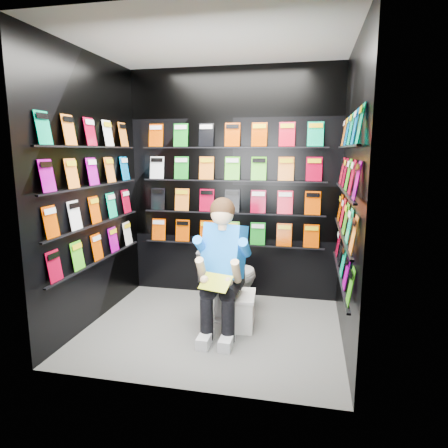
# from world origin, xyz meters

# --- Properties ---
(floor) EXTENTS (2.40, 2.40, 0.00)m
(floor) POSITION_xyz_m (0.00, 0.00, 0.00)
(floor) COLOR #60605E
(floor) RESTS_ON ground
(ceiling) EXTENTS (2.40, 2.40, 0.00)m
(ceiling) POSITION_xyz_m (0.00, 0.00, 2.60)
(ceiling) COLOR white
(ceiling) RESTS_ON floor
(wall_back) EXTENTS (2.40, 0.04, 2.60)m
(wall_back) POSITION_xyz_m (0.00, 1.00, 1.30)
(wall_back) COLOR black
(wall_back) RESTS_ON floor
(wall_front) EXTENTS (2.40, 0.04, 2.60)m
(wall_front) POSITION_xyz_m (0.00, -1.00, 1.30)
(wall_front) COLOR black
(wall_front) RESTS_ON floor
(wall_left) EXTENTS (0.04, 2.00, 2.60)m
(wall_left) POSITION_xyz_m (-1.20, 0.00, 1.30)
(wall_left) COLOR black
(wall_left) RESTS_ON floor
(wall_right) EXTENTS (0.04, 2.00, 2.60)m
(wall_right) POSITION_xyz_m (1.20, 0.00, 1.30)
(wall_right) COLOR black
(wall_right) RESTS_ON floor
(comics_back) EXTENTS (2.10, 0.06, 1.37)m
(comics_back) POSITION_xyz_m (0.00, 0.97, 1.31)
(comics_back) COLOR #D74700
(comics_back) RESTS_ON wall_back
(comics_left) EXTENTS (0.06, 1.70, 1.37)m
(comics_left) POSITION_xyz_m (-1.17, 0.00, 1.31)
(comics_left) COLOR #D74700
(comics_left) RESTS_ON wall_left
(comics_right) EXTENTS (0.06, 1.70, 1.37)m
(comics_right) POSITION_xyz_m (1.17, 0.00, 1.31)
(comics_right) COLOR #D74700
(comics_right) RESTS_ON wall_right
(toilet) EXTENTS (0.61, 0.84, 0.73)m
(toilet) POSITION_xyz_m (0.11, 0.42, 0.37)
(toilet) COLOR white
(toilet) RESTS_ON floor
(longbox) EXTENTS (0.25, 0.41, 0.30)m
(longbox) POSITION_xyz_m (0.27, 0.12, 0.15)
(longbox) COLOR white
(longbox) RESTS_ON floor
(longbox_lid) EXTENTS (0.27, 0.44, 0.03)m
(longbox_lid) POSITION_xyz_m (0.27, 0.12, 0.31)
(longbox_lid) COLOR white
(longbox_lid) RESTS_ON longbox
(reader) EXTENTS (0.69, 0.85, 1.36)m
(reader) POSITION_xyz_m (0.11, 0.04, 0.76)
(reader) COLOR blue
(reader) RESTS_ON toilet
(held_comic) EXTENTS (0.30, 0.22, 0.11)m
(held_comic) POSITION_xyz_m (0.11, -0.31, 0.58)
(held_comic) COLOR green
(held_comic) RESTS_ON reader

